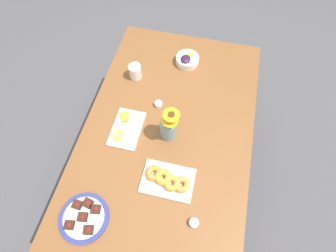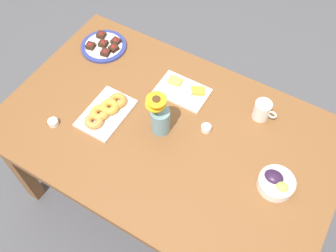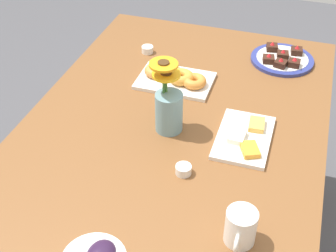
% 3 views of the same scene
% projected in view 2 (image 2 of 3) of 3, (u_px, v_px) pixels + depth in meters
% --- Properties ---
extents(ground_plane, '(6.00, 6.00, 0.00)m').
position_uv_depth(ground_plane, '(168.00, 194.00, 2.39)').
color(ground_plane, '#4C4C51').
extents(dining_table, '(1.60, 1.00, 0.74)m').
position_uv_depth(dining_table, '(168.00, 140.00, 1.84)').
color(dining_table, brown).
rests_on(dining_table, ground_plane).
extents(coffee_mug, '(0.12, 0.08, 0.10)m').
position_uv_depth(coffee_mug, '(262.00, 110.00, 1.78)').
color(coffee_mug, white).
rests_on(coffee_mug, dining_table).
extents(grape_bowl, '(0.16, 0.16, 0.07)m').
position_uv_depth(grape_bowl, '(276.00, 183.00, 1.59)').
color(grape_bowl, white).
rests_on(grape_bowl, dining_table).
extents(cheese_platter, '(0.26, 0.17, 0.03)m').
position_uv_depth(cheese_platter, '(183.00, 91.00, 1.90)').
color(cheese_platter, white).
rests_on(cheese_platter, dining_table).
extents(croissant_platter, '(0.19, 0.28, 0.05)m').
position_uv_depth(croissant_platter, '(106.00, 111.00, 1.81)').
color(croissant_platter, white).
rests_on(croissant_platter, dining_table).
extents(jam_cup_honey, '(0.05, 0.05, 0.03)m').
position_uv_depth(jam_cup_honey, '(53.00, 122.00, 1.78)').
color(jam_cup_honey, white).
rests_on(jam_cup_honey, dining_table).
extents(jam_cup_berry, '(0.05, 0.05, 0.03)m').
position_uv_depth(jam_cup_berry, '(206.00, 128.00, 1.76)').
color(jam_cup_berry, white).
rests_on(jam_cup_berry, dining_table).
extents(dessert_plate, '(0.25, 0.25, 0.05)m').
position_uv_depth(dessert_plate, '(104.00, 46.00, 2.07)').
color(dessert_plate, navy).
rests_on(dessert_plate, dining_table).
extents(flower_vase, '(0.10, 0.11, 0.25)m').
position_uv_depth(flower_vase, '(160.00, 118.00, 1.71)').
color(flower_vase, '#6B939E').
rests_on(flower_vase, dining_table).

